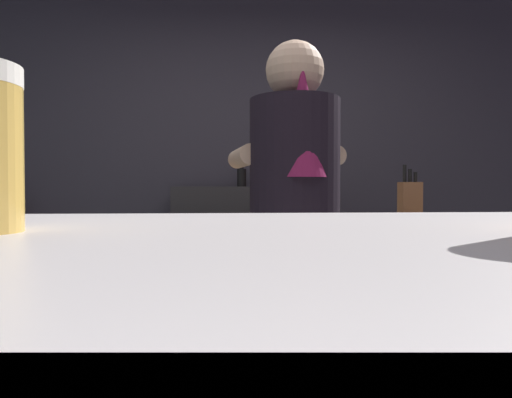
% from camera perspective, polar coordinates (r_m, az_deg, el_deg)
% --- Properties ---
extents(wall_back, '(5.20, 0.10, 2.70)m').
position_cam_1_polar(wall_back, '(3.66, -1.19, 5.31)').
color(wall_back, '#4A444D').
rests_on(wall_back, ground).
extents(prep_counter, '(2.10, 0.60, 0.93)m').
position_cam_1_polar(prep_counter, '(2.29, 9.87, -14.70)').
color(prep_counter, brown).
rests_on(prep_counter, ground).
extents(back_shelf, '(0.99, 0.36, 1.11)m').
position_cam_1_polar(back_shelf, '(3.41, -2.03, -7.80)').
color(back_shelf, '#3A3636').
rests_on(back_shelf, ground).
extents(bartender, '(0.46, 0.53, 1.65)m').
position_cam_1_polar(bartender, '(1.71, 4.94, -3.52)').
color(bartender, '#2A2D2F').
rests_on(bartender, ground).
extents(knife_block, '(0.10, 0.08, 0.29)m').
position_cam_1_polar(knife_block, '(2.39, 18.90, -0.23)').
color(knife_block, brown).
rests_on(knife_block, prep_counter).
extents(mixing_bowl, '(0.19, 0.19, 0.05)m').
position_cam_1_polar(mixing_bowl, '(2.06, -11.11, -2.65)').
color(mixing_bowl, '#C35237').
rests_on(mixing_bowl, prep_counter).
extents(chefs_knife, '(0.24, 0.10, 0.01)m').
position_cam_1_polar(chefs_knife, '(2.16, 10.58, -3.03)').
color(chefs_knife, silver).
rests_on(chefs_knife, prep_counter).
extents(bottle_olive_oil, '(0.06, 0.06, 0.22)m').
position_cam_1_polar(bottle_olive_oil, '(3.35, 1.59, 3.03)').
color(bottle_olive_oil, '#487F33').
rests_on(bottle_olive_oil, back_shelf).
extents(bottle_soy, '(0.05, 0.05, 0.22)m').
position_cam_1_polar(bottle_soy, '(3.41, 0.45, 3.04)').
color(bottle_soy, red).
rests_on(bottle_soy, back_shelf).
extents(bottle_hot_sauce, '(0.07, 0.07, 0.20)m').
position_cam_1_polar(bottle_hot_sauce, '(3.41, -1.83, 2.86)').
color(bottle_hot_sauce, black).
rests_on(bottle_hot_sauce, back_shelf).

